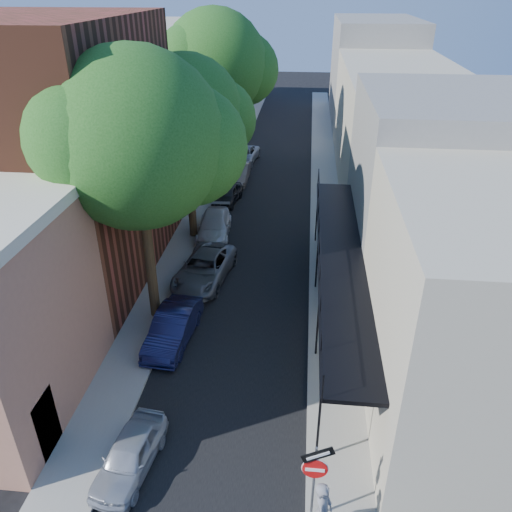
% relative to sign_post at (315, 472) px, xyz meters
% --- Properties ---
extents(road_surface, '(6.00, 64.00, 0.01)m').
position_rel_sign_post_xyz_m(road_surface, '(-3.16, 29.03, -2.03)').
color(road_surface, black).
rests_on(road_surface, ground).
extents(sidewalk_left, '(2.00, 64.00, 0.12)m').
position_rel_sign_post_xyz_m(sidewalk_left, '(-7.16, 29.03, -1.98)').
color(sidewalk_left, gray).
rests_on(sidewalk_left, ground).
extents(sidewalk_right, '(2.00, 64.00, 0.12)m').
position_rel_sign_post_xyz_m(sidewalk_right, '(0.84, 29.03, -1.98)').
color(sidewalk_right, gray).
rests_on(sidewalk_right, ground).
extents(buildings_left, '(10.10, 59.10, 12.00)m').
position_rel_sign_post_xyz_m(buildings_left, '(-12.46, 27.79, 2.90)').
color(buildings_left, tan).
rests_on(buildings_left, ground).
extents(buildings_right, '(9.80, 55.00, 10.00)m').
position_rel_sign_post_xyz_m(buildings_right, '(5.83, 28.51, 2.39)').
color(buildings_right, '#B4AE94').
rests_on(buildings_right, ground).
extents(sign_post, '(0.89, 0.17, 2.99)m').
position_rel_sign_post_xyz_m(sign_post, '(0.00, 0.00, 0.00)').
color(sign_post, '#595B60').
rests_on(sign_post, ground).
extents(oak_near, '(7.48, 6.80, 11.42)m').
position_rel_sign_post_xyz_m(oak_near, '(-6.53, 9.29, 5.84)').
color(oak_near, '#372716').
rests_on(oak_near, ground).
extents(oak_mid, '(6.60, 6.00, 10.20)m').
position_rel_sign_post_xyz_m(oak_mid, '(-6.58, 17.26, 5.02)').
color(oak_mid, '#372716').
rests_on(oak_mid, ground).
extents(oak_far, '(7.70, 7.00, 11.90)m').
position_rel_sign_post_xyz_m(oak_far, '(-6.51, 26.30, 6.22)').
color(oak_far, '#372716').
rests_on(oak_far, ground).
extents(parked_car_a, '(1.79, 3.53, 1.15)m').
position_rel_sign_post_xyz_m(parked_car_a, '(-5.51, 1.17, -1.46)').
color(parked_car_a, '#999FAA').
rests_on(parked_car_a, ground).
extents(parked_car_b, '(1.76, 4.21, 1.35)m').
position_rel_sign_post_xyz_m(parked_car_b, '(-5.73, 7.39, -1.36)').
color(parked_car_b, '#121539').
rests_on(parked_car_b, ground).
extents(parked_car_c, '(2.88, 5.12, 1.35)m').
position_rel_sign_post_xyz_m(parked_car_c, '(-5.37, 12.30, -1.36)').
color(parked_car_c, slate).
rests_on(parked_car_c, ground).
extents(parked_car_d, '(2.14, 4.60, 1.30)m').
position_rel_sign_post_xyz_m(parked_car_d, '(-5.76, 17.27, -1.39)').
color(parked_car_d, silver).
rests_on(parked_car_d, ground).
extents(parked_car_e, '(1.92, 3.77, 1.23)m').
position_rel_sign_post_xyz_m(parked_car_e, '(-5.76, 22.29, -1.42)').
color(parked_car_e, black).
rests_on(parked_car_e, ground).
extents(parked_car_f, '(1.43, 4.08, 1.34)m').
position_rel_sign_post_xyz_m(parked_car_f, '(-5.53, 26.43, -1.36)').
color(parked_car_f, '#655D55').
rests_on(parked_car_f, ground).
extents(parked_car_g, '(2.53, 4.64, 1.23)m').
position_rel_sign_post_xyz_m(parked_car_g, '(-5.76, 30.99, -1.42)').
color(parked_car_g, '#9299A4').
rests_on(parked_car_g, ground).
extents(pedestrian, '(0.63, 0.82, 2.02)m').
position_rel_sign_post_xyz_m(pedestrian, '(0.24, -0.47, -0.91)').
color(pedestrian, slate).
rests_on(pedestrian, sidewalk_right).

